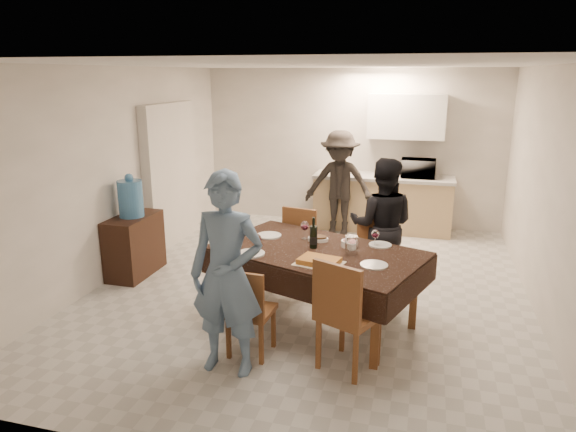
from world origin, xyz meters
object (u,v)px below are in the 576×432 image
(person_kitchen, at_px, (339,184))
(console, at_px, (135,245))
(dining_table, at_px, (317,253))
(microwave, at_px, (418,168))
(water_jug, at_px, (131,199))
(savoury_tart, at_px, (319,261))
(wine_bottle, at_px, (314,233))
(person_far, at_px, (382,225))
(person_near, at_px, (227,275))
(water_pitcher, at_px, (351,245))

(person_kitchen, bearing_deg, console, -133.40)
(dining_table, distance_m, microwave, 3.64)
(water_jug, height_order, savoury_tart, water_jug)
(wine_bottle, relative_size, person_far, 0.20)
(savoury_tart, xyz_separation_m, person_kitchen, (-0.40, 3.45, 0.01))
(console, bearing_deg, wine_bottle, -14.77)
(savoury_tart, height_order, microwave, microwave)
(person_far, bearing_deg, dining_table, 61.64)
(dining_table, xyz_separation_m, console, (-2.53, 0.70, -0.38))
(person_far, bearing_deg, person_kitchen, -67.93)
(water_jug, distance_m, savoury_tart, 2.85)
(dining_table, xyz_separation_m, water_jug, (-2.53, 0.70, 0.24))
(person_kitchen, bearing_deg, person_near, -93.52)
(wine_bottle, bearing_deg, dining_table, -45.00)
(water_pitcher, xyz_separation_m, person_far, (0.20, 1.10, -0.10))
(wine_bottle, distance_m, person_far, 1.18)
(savoury_tart, xyz_separation_m, person_near, (-0.65, -0.67, 0.06))
(console, xyz_separation_m, person_kitchen, (2.23, 2.36, 0.45))
(dining_table, relative_size, microwave, 4.38)
(console, distance_m, water_pitcher, 3.02)
(dining_table, relative_size, water_jug, 5.06)
(water_pitcher, bearing_deg, wine_bottle, 165.96)
(wine_bottle, xyz_separation_m, water_pitcher, (0.40, -0.10, -0.07))
(water_jug, height_order, water_pitcher, water_jug)
(savoury_tart, bearing_deg, water_jug, 157.60)
(water_jug, xyz_separation_m, person_far, (3.08, 0.35, -0.21))
(console, height_order, water_pitcher, water_pitcher)
(dining_table, height_order, console, dining_table)
(water_jug, bearing_deg, console, 0.00)
(water_jug, relative_size, microwave, 0.87)
(dining_table, height_order, microwave, microwave)
(console, xyz_separation_m, person_far, (3.08, 0.35, 0.41))
(microwave, xyz_separation_m, person_near, (-1.44, -4.57, -0.17))
(console, distance_m, person_far, 3.13)
(wine_bottle, relative_size, water_pitcher, 1.70)
(console, bearing_deg, person_near, -41.54)
(person_near, relative_size, person_far, 1.11)
(water_jug, distance_m, water_pitcher, 2.98)
(console, xyz_separation_m, microwave, (3.42, 2.81, 0.67))
(microwave, height_order, person_kitchen, person_kitchen)
(console, distance_m, person_kitchen, 3.28)
(console, height_order, savoury_tart, savoury_tart)
(savoury_tart, xyz_separation_m, person_far, (0.45, 1.43, -0.03))
(console, xyz_separation_m, person_near, (1.98, -1.75, 0.50))
(wine_bottle, bearing_deg, person_near, -114.44)
(savoury_tart, bearing_deg, person_far, 72.53)
(savoury_tart, relative_size, person_far, 0.27)
(water_pitcher, xyz_separation_m, person_near, (-0.90, -1.00, -0.01))
(person_far, bearing_deg, microwave, -98.52)
(water_jug, xyz_separation_m, water_pitcher, (2.88, -0.75, -0.11))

